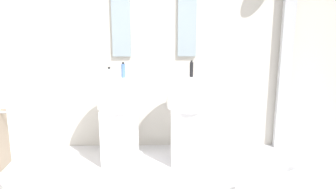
{
  "coord_description": "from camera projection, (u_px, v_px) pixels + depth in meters",
  "views": [
    {
      "loc": [
        0.1,
        -2.81,
        1.81
      ],
      "look_at": [
        0.15,
        0.55,
        0.95
      ],
      "focal_mm": 38.79,
      "sensor_mm": 36.0,
      "label": 1
    }
  ],
  "objects": [
    {
      "name": "shower_column",
      "position": [
        284.0,
        64.0,
        4.4
      ],
      "size": [
        0.49,
        0.24,
        2.05
      ],
      "color": "#B7BABF",
      "rests_on": "ground_plane"
    },
    {
      "name": "rear_partition",
      "position": [
        154.0,
        45.0,
        4.44
      ],
      "size": [
        4.8,
        0.1,
        2.6
      ],
      "primitive_type": "cube",
      "color": "beige",
      "rests_on": "ground_plane"
    },
    {
      "name": "soap_bottle_clear",
      "position": [
        109.0,
        73.0,
        4.07
      ],
      "size": [
        0.05,
        0.05,
        0.13
      ],
      "color": "silver",
      "rests_on": "pedestal_sink_left"
    },
    {
      "name": "lounge_chair",
      "position": [
        280.0,
        181.0,
        3.05
      ],
      "size": [
        1.1,
        1.1,
        0.65
      ],
      "color": "#B7BABF",
      "rests_on": "ground_plane"
    },
    {
      "name": "soap_bottle_blue",
      "position": [
        123.0,
        70.0,
        4.14
      ],
      "size": [
        0.05,
        0.05,
        0.18
      ],
      "color": "#4C72B7",
      "rests_on": "pedestal_sink_left"
    },
    {
      "name": "vanity_mirror_left",
      "position": [
        121.0,
        24.0,
        4.31
      ],
      "size": [
        0.22,
        0.03,
        0.77
      ],
      "primitive_type": "cube",
      "color": "#8C9EA8"
    },
    {
      "name": "vanity_mirror_right",
      "position": [
        187.0,
        24.0,
        4.32
      ],
      "size": [
        0.22,
        0.03,
        0.77
      ],
      "primitive_type": "cube",
      "color": "#8C9EA8"
    },
    {
      "name": "soap_bottle_black",
      "position": [
        191.0,
        69.0,
        4.18
      ],
      "size": [
        0.04,
        0.04,
        0.19
      ],
      "color": "black",
      "rests_on": "pedestal_sink_right"
    },
    {
      "name": "pedestal_sink_right",
      "position": [
        188.0,
        118.0,
        4.14
      ],
      "size": [
        0.48,
        0.48,
        1.07
      ],
      "color": "white",
      "rests_on": "ground_plane"
    },
    {
      "name": "pedestal_sink_left",
      "position": [
        120.0,
        118.0,
        4.12
      ],
      "size": [
        0.48,
        0.48,
        1.07
      ],
      "color": "white",
      "rests_on": "ground_plane"
    }
  ]
}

